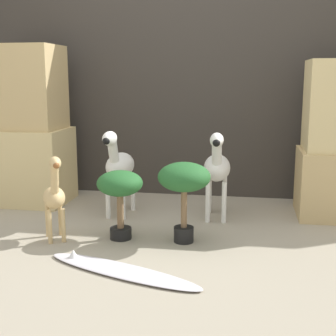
{
  "coord_description": "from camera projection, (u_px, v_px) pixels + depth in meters",
  "views": [
    {
      "loc": [
        0.57,
        -2.74,
        1.09
      ],
      "look_at": [
        -0.04,
        0.79,
        0.39
      ],
      "focal_mm": 50.0,
      "sensor_mm": 36.0,
      "label": 1
    }
  ],
  "objects": [
    {
      "name": "ground_plane",
      "position": [
        153.0,
        252.0,
        2.95
      ],
      "size": [
        14.0,
        14.0,
        0.0
      ],
      "primitive_type": "plane",
      "color": "#9E937F"
    },
    {
      "name": "wall_back",
      "position": [
        186.0,
        75.0,
        4.23
      ],
      "size": [
        6.4,
        0.08,
        2.2
      ],
      "color": "#38332D",
      "rests_on": "ground_plane"
    },
    {
      "name": "rock_pillar_left",
      "position": [
        28.0,
        131.0,
        4.03
      ],
      "size": [
        0.66,
        0.54,
        1.35
      ],
      "color": "#DBC184",
      "rests_on": "ground_plane"
    },
    {
      "name": "zebra_right",
      "position": [
        217.0,
        167.0,
        3.57
      ],
      "size": [
        0.22,
        0.52,
        0.7
      ],
      "color": "white",
      "rests_on": "ground_plane"
    },
    {
      "name": "zebra_left",
      "position": [
        119.0,
        165.0,
        3.66
      ],
      "size": [
        0.22,
        0.52,
        0.7
      ],
      "color": "white",
      "rests_on": "ground_plane"
    },
    {
      "name": "giraffe_figurine",
      "position": [
        54.0,
        195.0,
        3.1
      ],
      "size": [
        0.26,
        0.35,
        0.6
      ],
      "color": "tan",
      "rests_on": "ground_plane"
    },
    {
      "name": "potted_palm_front",
      "position": [
        120.0,
        189.0,
        3.14
      ],
      "size": [
        0.31,
        0.31,
        0.47
      ],
      "color": "black",
      "rests_on": "ground_plane"
    },
    {
      "name": "potted_palm_back",
      "position": [
        184.0,
        182.0,
        3.06
      ],
      "size": [
        0.35,
        0.35,
        0.54
      ],
      "color": "black",
      "rests_on": "ground_plane"
    },
    {
      "name": "surfboard",
      "position": [
        120.0,
        270.0,
        2.64
      ],
      "size": [
        1.02,
        0.53,
        0.07
      ],
      "color": "silver",
      "rests_on": "ground_plane"
    }
  ]
}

